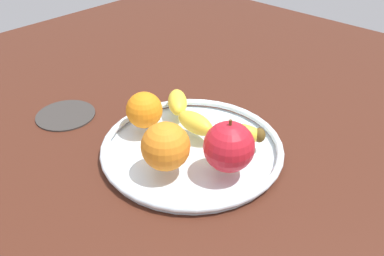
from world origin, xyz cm
name	(u,v)px	position (x,y,z in cm)	size (l,w,h in cm)	color
ground_plane	(192,161)	(0.00, 0.00, -2.00)	(152.85, 152.85, 4.00)	#452014
fruit_bowl	(192,147)	(0.00, 0.00, 0.92)	(30.12, 30.12, 1.80)	silver
banana	(205,120)	(-1.45, 4.74, 3.53)	(22.66, 8.63, 3.46)	yellow
apple	(229,147)	(8.17, -0.83, 5.65)	(7.70, 7.70, 8.50)	red
orange_back_left	(166,146)	(1.17, -6.97, 5.50)	(7.40, 7.40, 7.40)	orange
orange_center	(144,110)	(-9.59, -1.69, 4.95)	(6.30, 6.30, 6.30)	orange
ambient_coaster	(66,114)	(-25.31, -8.06, 0.30)	(11.07, 11.07, 0.60)	#34302D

